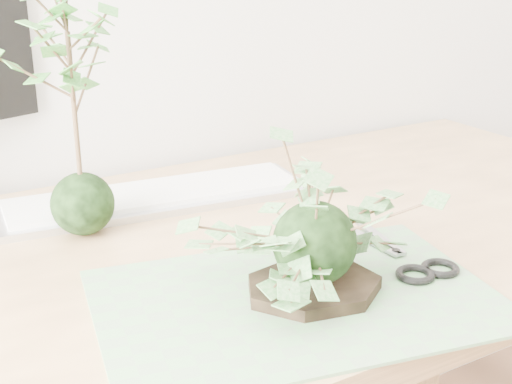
% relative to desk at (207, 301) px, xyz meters
% --- Properties ---
extents(desk, '(1.60, 0.70, 0.74)m').
position_rel_desk_xyz_m(desk, '(0.00, 0.00, 0.00)').
color(desk, tan).
rests_on(desk, ground_plane).
extents(cutting_mat, '(0.51, 0.39, 0.00)m').
position_rel_desk_xyz_m(cutting_mat, '(0.02, -0.20, 0.09)').
color(cutting_mat, '#639D63').
rests_on(cutting_mat, desk).
extents(stone_dish, '(0.20, 0.20, 0.01)m').
position_rel_desk_xyz_m(stone_dish, '(0.04, -0.20, 0.10)').
color(stone_dish, black).
rests_on(stone_dish, cutting_mat).
extents(ivy_kokedama, '(0.34, 0.34, 0.20)m').
position_rel_desk_xyz_m(ivy_kokedama, '(0.04, -0.20, 0.20)').
color(ivy_kokedama, black).
rests_on(ivy_kokedama, stone_dish).
extents(maple_kokedama, '(0.21, 0.21, 0.37)m').
position_rel_desk_xyz_m(maple_kokedama, '(-0.13, 0.12, 0.35)').
color(maple_kokedama, black).
rests_on(maple_kokedama, desk).
extents(keyboard, '(0.51, 0.20, 0.02)m').
position_rel_desk_xyz_m(keyboard, '(0.01, 0.19, 0.10)').
color(keyboard, silver).
rests_on(keyboard, desk).
extents(scissors, '(0.09, 0.20, 0.01)m').
position_rel_desk_xyz_m(scissors, '(0.20, -0.21, 0.10)').
color(scissors, '#95969D').
rests_on(scissors, cutting_mat).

